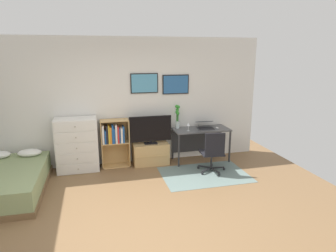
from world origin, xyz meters
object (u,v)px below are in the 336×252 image
(desk, at_px, (200,134))
(office_chair, at_px, (213,151))
(laptop, at_px, (205,125))
(bamboo_vase, at_px, (177,116))
(dresser, at_px, (77,145))
(wine_glass, at_px, (188,125))
(bookshelf, at_px, (114,138))
(computer_mouse, at_px, (217,128))
(television, at_px, (150,130))
(tv_stand, at_px, (151,154))
(bed, at_px, (6,182))

(desk, xyz_separation_m, office_chair, (-0.01, -0.80, -0.14))
(laptop, distance_m, bamboo_vase, 0.65)
(dresser, xyz_separation_m, wine_glass, (2.31, -0.16, 0.32))
(bookshelf, distance_m, laptop, 2.02)
(laptop, distance_m, wine_glass, 0.47)
(laptop, bearing_deg, computer_mouse, -21.19)
(television, bearing_deg, bamboo_vase, 11.05)
(laptop, bearing_deg, desk, 175.59)
(dresser, bearing_deg, wine_glass, -3.92)
(bookshelf, height_order, laptop, bookshelf)
(tv_stand, relative_size, office_chair, 0.89)
(bookshelf, bearing_deg, bamboo_vase, 2.28)
(laptop, height_order, computer_mouse, laptop)
(bookshelf, bearing_deg, office_chair, -24.30)
(tv_stand, bearing_deg, office_chair, -35.87)
(television, height_order, computer_mouse, television)
(bed, height_order, dresser, dresser)
(bed, height_order, desk, desk)
(desk, relative_size, wine_glass, 6.85)
(desk, bearing_deg, wine_glass, -152.54)
(tv_stand, bearing_deg, bed, -163.85)
(bookshelf, xyz_separation_m, laptop, (2.01, -0.07, 0.18))
(dresser, relative_size, wine_glass, 6.14)
(bookshelf, height_order, bamboo_vase, bamboo_vase)
(tv_stand, relative_size, desk, 0.62)
(laptop, xyz_separation_m, bamboo_vase, (-0.61, 0.12, 0.21))
(desk, xyz_separation_m, computer_mouse, (0.35, -0.14, 0.16))
(desk, xyz_separation_m, bamboo_vase, (-0.50, 0.10, 0.41))
(wine_glass, bearing_deg, bookshelf, 172.05)
(tv_stand, xyz_separation_m, laptop, (1.24, -0.02, 0.57))
(tv_stand, distance_m, bamboo_vase, 1.00)
(desk, bearing_deg, tv_stand, 179.91)
(laptop, bearing_deg, tv_stand, -175.06)
(dresser, bearing_deg, television, -0.28)
(desk, bearing_deg, office_chair, -90.85)
(bed, xyz_separation_m, tv_stand, (2.69, 0.78, 0.01))
(dresser, bearing_deg, desk, 0.29)
(television, height_order, bamboo_vase, bamboo_vase)
(computer_mouse, bearing_deg, bamboo_vase, 163.85)
(tv_stand, distance_m, office_chair, 1.39)
(bamboo_vase, height_order, wine_glass, bamboo_vase)
(desk, relative_size, bamboo_vase, 2.35)
(tv_stand, height_order, desk, desk)
(television, xyz_separation_m, wine_glass, (0.80, -0.15, 0.10))
(office_chair, bearing_deg, laptop, 86.91)
(television, xyz_separation_m, desk, (1.13, 0.02, -0.17))
(desk, bearing_deg, dresser, -179.71)
(laptop, relative_size, computer_mouse, 4.03)
(tv_stand, xyz_separation_m, desk, (1.13, -0.00, 0.37))
(dresser, relative_size, desk, 0.90)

